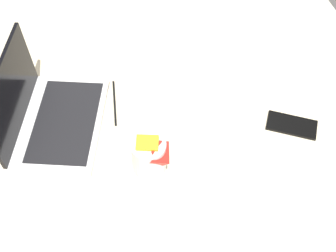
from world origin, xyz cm
name	(u,v)px	position (x,y,z in cm)	size (l,w,h in cm)	color
bed_mattress	(155,88)	(0.00, 0.00, 9.00)	(180.00, 140.00, 18.00)	beige
laptop	(48,115)	(-14.12, 33.44, 22.41)	(38.32, 31.71, 23.00)	silver
snack_cup	(150,155)	(-34.70, 8.65, 23.98)	(9.56, 9.83, 13.29)	silver
cell_phone	(292,125)	(-30.96, -33.53, 18.40)	(6.80, 14.00, 0.80)	black
charger_cable	(115,103)	(-10.67, 14.45, 18.30)	(17.00, 0.60, 0.60)	black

